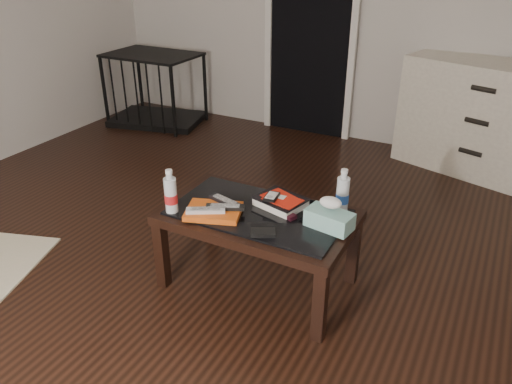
% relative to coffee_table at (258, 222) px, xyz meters
% --- Properties ---
extents(ground, '(5.00, 5.00, 0.00)m').
position_rel_coffee_table_xyz_m(ground, '(-0.31, -0.03, -0.40)').
color(ground, black).
rests_on(ground, ground).
extents(doorway, '(0.90, 0.08, 2.07)m').
position_rel_coffee_table_xyz_m(doorway, '(-0.71, 2.43, 0.63)').
color(doorway, black).
rests_on(doorway, ground).
extents(coffee_table, '(1.00, 0.60, 0.46)m').
position_rel_coffee_table_xyz_m(coffee_table, '(0.00, 0.00, 0.00)').
color(coffee_table, black).
rests_on(coffee_table, ground).
extents(dresser, '(1.29, 0.84, 0.90)m').
position_rel_coffee_table_xyz_m(dresser, '(0.87, 2.20, 0.05)').
color(dresser, silver).
rests_on(dresser, ground).
extents(pet_crate, '(1.02, 0.79, 0.71)m').
position_rel_coffee_table_xyz_m(pet_crate, '(-2.21, 1.97, -0.17)').
color(pet_crate, black).
rests_on(pet_crate, ground).
extents(magazines, '(0.33, 0.29, 0.03)m').
position_rel_coffee_table_xyz_m(magazines, '(-0.19, -0.13, 0.08)').
color(magazines, '#CB4F13').
rests_on(magazines, coffee_table).
extents(remote_silver, '(0.20, 0.14, 0.02)m').
position_rel_coffee_table_xyz_m(remote_silver, '(-0.21, -0.18, 0.11)').
color(remote_silver, silver).
rests_on(remote_silver, magazines).
extents(remote_black_front, '(0.20, 0.13, 0.02)m').
position_rel_coffee_table_xyz_m(remote_black_front, '(-0.14, -0.10, 0.11)').
color(remote_black_front, black).
rests_on(remote_black_front, magazines).
extents(remote_black_back, '(0.21, 0.10, 0.02)m').
position_rel_coffee_table_xyz_m(remote_black_back, '(-0.18, -0.05, 0.11)').
color(remote_black_back, black).
rests_on(remote_black_back, magazines).
extents(textbook, '(0.29, 0.26, 0.05)m').
position_rel_coffee_table_xyz_m(textbook, '(0.08, 0.11, 0.09)').
color(textbook, black).
rests_on(textbook, coffee_table).
extents(dvd_mailers, '(0.23, 0.20, 0.01)m').
position_rel_coffee_table_xyz_m(dvd_mailers, '(0.08, 0.11, 0.11)').
color(dvd_mailers, red).
rests_on(dvd_mailers, textbook).
extents(ipod, '(0.08, 0.11, 0.02)m').
position_rel_coffee_table_xyz_m(ipod, '(0.04, 0.08, 0.12)').
color(ipod, black).
rests_on(ipod, dvd_mailers).
extents(flip_phone, '(0.10, 0.08, 0.02)m').
position_rel_coffee_table_xyz_m(flip_phone, '(0.16, 0.02, 0.08)').
color(flip_phone, black).
rests_on(flip_phone, coffee_table).
extents(wallet, '(0.14, 0.12, 0.02)m').
position_rel_coffee_table_xyz_m(wallet, '(0.12, -0.19, 0.07)').
color(wallet, black).
rests_on(wallet, coffee_table).
extents(water_bottle_left, '(0.07, 0.07, 0.24)m').
position_rel_coffee_table_xyz_m(water_bottle_left, '(-0.40, -0.21, 0.18)').
color(water_bottle_left, silver).
rests_on(water_bottle_left, coffee_table).
extents(water_bottle_right, '(0.07, 0.07, 0.24)m').
position_rel_coffee_table_xyz_m(water_bottle_right, '(0.38, 0.21, 0.18)').
color(water_bottle_right, silver).
rests_on(water_bottle_right, coffee_table).
extents(tissue_box, '(0.25, 0.16, 0.09)m').
position_rel_coffee_table_xyz_m(tissue_box, '(0.39, 0.02, 0.11)').
color(tissue_box, teal).
rests_on(tissue_box, coffee_table).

